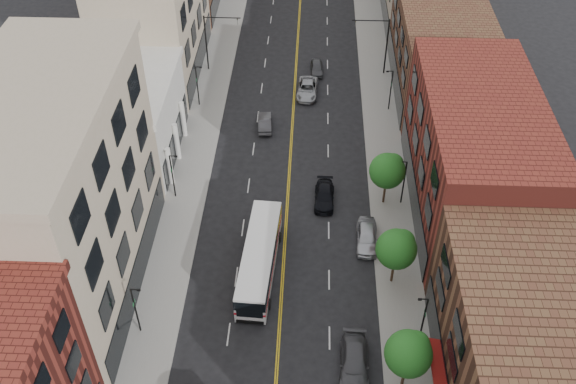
# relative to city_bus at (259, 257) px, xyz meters

# --- Properties ---
(sidewalk_left) EXTENTS (4.00, 110.00, 0.15)m
(sidewalk_left) POSITION_rel_city_bus_xyz_m (-8.00, 20.27, -1.66)
(sidewalk_left) COLOR gray
(sidewalk_left) RESTS_ON ground
(sidewalk_right) EXTENTS (4.00, 110.00, 0.15)m
(sidewalk_right) POSITION_rel_city_bus_xyz_m (12.00, 20.27, -1.66)
(sidewalk_right) COLOR gray
(sidewalk_right) RESTS_ON ground
(bldg_l_tanoffice) EXTENTS (10.00, 22.00, 18.00)m
(bldg_l_tanoffice) POSITION_rel_city_bus_xyz_m (-15.00, -1.73, 7.26)
(bldg_l_tanoffice) COLOR tan
(bldg_l_tanoffice) RESTS_ON ground
(bldg_l_white) EXTENTS (10.00, 14.00, 8.00)m
(bldg_l_white) POSITION_rel_city_bus_xyz_m (-15.00, 16.27, 2.26)
(bldg_l_white) COLOR silver
(bldg_l_white) RESTS_ON ground
(bldg_l_far_a) EXTENTS (10.00, 20.00, 18.00)m
(bldg_l_far_a) POSITION_rel_city_bus_xyz_m (-15.00, 33.27, 7.26)
(bldg_l_far_a) COLOR tan
(bldg_l_far_a) RESTS_ON ground
(bldg_r_mid) EXTENTS (10.00, 22.00, 12.00)m
(bldg_r_mid) POSITION_rel_city_bus_xyz_m (19.00, 9.27, 4.26)
(bldg_r_mid) COLOR maroon
(bldg_r_mid) RESTS_ON ground
(bldg_r_far_a) EXTENTS (10.00, 20.00, 10.00)m
(bldg_r_far_a) POSITION_rel_city_bus_xyz_m (19.00, 30.27, 3.26)
(bldg_r_far_a) COLOR brown
(bldg_r_far_a) RESTS_ON ground
(tree_r_1) EXTENTS (3.40, 3.40, 5.59)m
(tree_r_1) POSITION_rel_city_bus_xyz_m (11.39, -10.65, 2.39)
(tree_r_1) COLOR black
(tree_r_1) RESTS_ON sidewalk_right
(tree_r_2) EXTENTS (3.40, 3.40, 5.59)m
(tree_r_2) POSITION_rel_city_bus_xyz_m (11.39, -0.65, 2.39)
(tree_r_2) COLOR black
(tree_r_2) RESTS_ON sidewalk_right
(tree_r_3) EXTENTS (3.40, 3.40, 5.59)m
(tree_r_3) POSITION_rel_city_bus_xyz_m (11.39, 9.35, 2.39)
(tree_r_3) COLOR black
(tree_r_3) RESTS_ON sidewalk_right
(lamp_l_1) EXTENTS (0.81, 0.55, 5.05)m
(lamp_l_1) POSITION_rel_city_bus_xyz_m (-8.95, -6.73, 1.23)
(lamp_l_1) COLOR black
(lamp_l_1) RESTS_ON sidewalk_left
(lamp_l_2) EXTENTS (0.81, 0.55, 5.05)m
(lamp_l_2) POSITION_rel_city_bus_xyz_m (-8.95, 9.27, 1.23)
(lamp_l_2) COLOR black
(lamp_l_2) RESTS_ON sidewalk_left
(lamp_l_3) EXTENTS (0.81, 0.55, 5.05)m
(lamp_l_3) POSITION_rel_city_bus_xyz_m (-8.95, 25.27, 1.23)
(lamp_l_3) COLOR black
(lamp_l_3) RESTS_ON sidewalk_left
(lamp_r_1) EXTENTS (0.81, 0.55, 5.05)m
(lamp_r_1) POSITION_rel_city_bus_xyz_m (12.95, -6.73, 1.23)
(lamp_r_1) COLOR black
(lamp_r_1) RESTS_ON sidewalk_right
(lamp_r_2) EXTENTS (0.81, 0.55, 5.05)m
(lamp_r_2) POSITION_rel_city_bus_xyz_m (12.95, 9.27, 1.23)
(lamp_r_2) COLOR black
(lamp_r_2) RESTS_ON sidewalk_right
(lamp_r_3) EXTENTS (0.81, 0.55, 5.05)m
(lamp_r_3) POSITION_rel_city_bus_xyz_m (12.95, 25.27, 1.23)
(lamp_r_3) COLOR black
(lamp_r_3) RESTS_ON sidewalk_right
(signal_mast_left) EXTENTS (4.49, 0.18, 7.20)m
(signal_mast_left) POSITION_rel_city_bus_xyz_m (-8.27, 33.27, 2.91)
(signal_mast_left) COLOR black
(signal_mast_left) RESTS_ON sidewalk_left
(signal_mast_right) EXTENTS (4.49, 0.18, 7.20)m
(signal_mast_right) POSITION_rel_city_bus_xyz_m (12.27, 33.27, 2.91)
(signal_mast_right) COLOR black
(signal_mast_right) RESTS_ON sidewalk_right
(city_bus) EXTENTS (3.33, 11.76, 2.99)m
(city_bus) POSITION_rel_city_bus_xyz_m (0.00, 0.00, 0.00)
(city_bus) COLOR silver
(city_bus) RESTS_ON ground
(car_parked_mid) EXTENTS (2.34, 5.40, 1.55)m
(car_parked_mid) POSITION_rel_city_bus_xyz_m (7.80, -9.43, -0.96)
(car_parked_mid) COLOR #454549
(car_parked_mid) RESTS_ON ground
(car_parked_far) EXTENTS (2.06, 4.78, 1.61)m
(car_parked_far) POSITION_rel_city_bus_xyz_m (9.40, 3.80, -0.93)
(car_parked_far) COLOR #B8BAC1
(car_parked_far) RESTS_ON ground
(car_lane_behind) EXTENTS (1.78, 4.23, 1.36)m
(car_lane_behind) POSITION_rel_city_bus_xyz_m (-1.05, 21.24, -1.06)
(car_lane_behind) COLOR #414146
(car_lane_behind) RESTS_ON ground
(car_lane_a) EXTENTS (1.99, 4.66, 1.34)m
(car_lane_a) POSITION_rel_city_bus_xyz_m (5.57, 9.27, -1.07)
(car_lane_a) COLOR black
(car_lane_a) RESTS_ON ground
(car_lane_b) EXTENTS (2.66, 5.36, 1.46)m
(car_lane_b) POSITION_rel_city_bus_xyz_m (3.53, 28.24, -1.01)
(car_lane_b) COLOR #999CA1
(car_lane_b) RESTS_ON ground
(car_lane_c) EXTENTS (1.72, 3.94, 1.32)m
(car_lane_c) POSITION_rel_city_bus_xyz_m (4.62, 33.19, -1.08)
(car_lane_c) COLOR #434448
(car_lane_c) RESTS_ON ground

